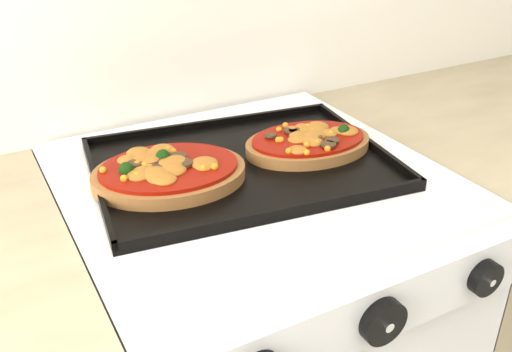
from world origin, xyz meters
TOP-DOWN VIEW (x-y plane):
  - control_panel at (0.00, 1.39)m, footprint 0.60×0.02m
  - knob_center at (0.01, 1.37)m, footprint 0.06×0.02m
  - knob_right at (0.19, 1.37)m, footprint 0.05×0.02m
  - baking_tray at (-0.01, 1.72)m, footprint 0.52×0.41m
  - pizza_left at (-0.13, 1.73)m, footprint 0.27×0.23m
  - pizza_right at (0.12, 1.72)m, footprint 0.24×0.18m

SIDE VIEW (x-z plane):
  - control_panel at x=0.00m, z-range 0.81..0.90m
  - knob_center at x=0.01m, z-range 0.82..0.89m
  - knob_right at x=0.19m, z-range 0.83..0.88m
  - baking_tray at x=-0.01m, z-range 0.91..0.93m
  - pizza_right at x=0.12m, z-range 0.92..0.95m
  - pizza_left at x=-0.13m, z-range 0.92..0.96m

